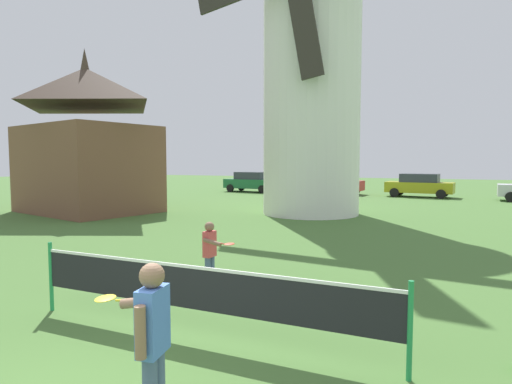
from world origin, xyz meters
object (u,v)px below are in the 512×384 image
player_far (211,249)px  chapel (87,142)px  parked_car_mustard (419,185)px  windmill (312,64)px  player_near (151,335)px  tennis_net (196,289)px  parked_car_red (334,183)px  parked_car_green (251,182)px

player_far → chapel: chapel is taller
player_far → parked_car_mustard: (2.84, 23.14, 0.11)m
windmill → player_near: windmill is taller
windmill → chapel: bearing=-160.9°
windmill → player_far: windmill is taller
windmill → player_far: bearing=-83.4°
parked_car_mustard → tennis_net: bearing=-94.1°
windmill → parked_car_red: size_ratio=3.32×
tennis_net → parked_car_mustard: (1.81, 25.34, 0.12)m
tennis_net → player_far: bearing=115.2°
player_far → chapel: bearing=144.4°
player_far → parked_car_mustard: size_ratio=0.28×
parked_car_green → parked_car_red: size_ratio=1.02×
windmill → player_near: bearing=-79.0°
parked_car_red → chapel: (-8.19, -15.35, 2.47)m
player_far → parked_car_green: size_ratio=0.28×
parked_car_green → chapel: bearing=-96.6°
tennis_net → player_far: size_ratio=4.42×
player_near → parked_car_mustard: 27.10m
windmill → player_near: 16.70m
tennis_net → parked_car_red: parked_car_red is taller
player_near → parked_car_mustard: size_ratio=0.34×
parked_car_green → player_near: bearing=-67.6°
windmill → parked_car_red: bearing=97.9°
windmill → chapel: (-9.84, -3.42, -3.41)m
player_near → chapel: 17.68m
parked_car_red → chapel: 17.57m
player_near → parked_car_mustard: parked_car_mustard is taller
parked_car_green → chapel: (-1.72, -14.96, 2.47)m
tennis_net → parked_car_mustard: size_ratio=1.23×
player_near → parked_car_mustard: (1.19, 27.08, -0.03)m
player_far → player_near: bearing=-67.3°
tennis_net → parked_car_green: bearing=112.6°
windmill → parked_car_mustard: windmill is taller
tennis_net → player_near: (0.61, -1.74, 0.15)m
chapel → player_far: bearing=-35.6°
parked_car_mustard → chapel: 20.78m
player_far → parked_car_green: bearing=112.4°
parked_car_green → parked_car_mustard: (12.29, 0.18, 0.00)m
tennis_net → parked_car_red: 25.86m
tennis_net → player_far: (-1.03, 2.20, 0.01)m
tennis_net → chapel: 16.11m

